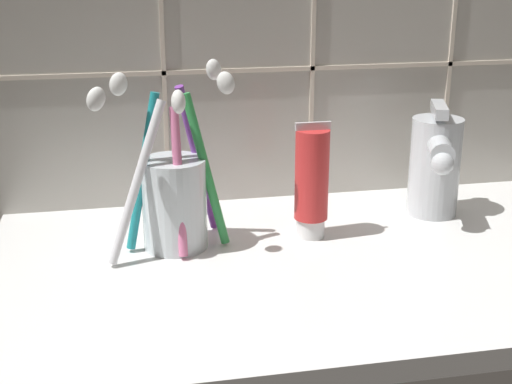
% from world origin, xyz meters
% --- Properties ---
extents(sink_counter, '(0.69, 0.38, 0.02)m').
position_xyz_m(sink_counter, '(0.00, 0.00, 0.01)').
color(sink_counter, white).
rests_on(sink_counter, ground).
extents(tile_wall_backsplash, '(0.79, 0.02, 0.46)m').
position_xyz_m(tile_wall_backsplash, '(0.00, 0.19, 0.23)').
color(tile_wall_backsplash, '#B7B2A8').
rests_on(tile_wall_backsplash, ground).
extents(toothbrush_cup, '(0.15, 0.10, 0.19)m').
position_xyz_m(toothbrush_cup, '(-0.16, 0.05, 0.08)').
color(toothbrush_cup, silver).
rests_on(toothbrush_cup, sink_counter).
extents(toothpaste_tube, '(0.04, 0.04, 0.12)m').
position_xyz_m(toothpaste_tube, '(-0.02, 0.06, 0.08)').
color(toothpaste_tube, white).
rests_on(toothpaste_tube, sink_counter).
extents(sink_faucet, '(0.06, 0.10, 0.13)m').
position_xyz_m(sink_faucet, '(0.14, 0.09, 0.08)').
color(sink_faucet, silver).
rests_on(sink_faucet, sink_counter).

